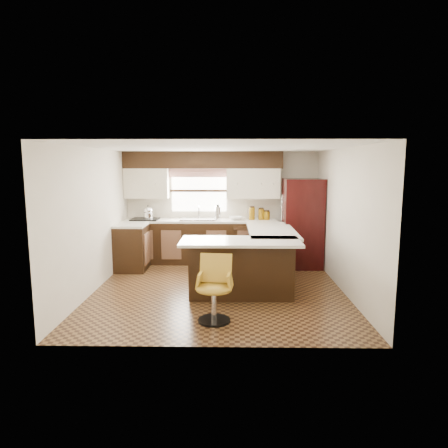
{
  "coord_description": "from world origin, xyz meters",
  "views": [
    {
      "loc": [
        0.21,
        -6.62,
        2.13
      ],
      "look_at": [
        0.08,
        0.45,
        1.07
      ],
      "focal_mm": 32.0,
      "sensor_mm": 36.0,
      "label": 1
    }
  ],
  "objects_px": {
    "refrigerator": "(302,223)",
    "bar_chair": "(214,289)",
    "peninsula_long": "(268,256)",
    "peninsula_return": "(241,269)"
  },
  "relations": [
    {
      "from": "bar_chair",
      "to": "peninsula_long",
      "type": "bearing_deg",
      "value": 71.69
    },
    {
      "from": "peninsula_return",
      "to": "bar_chair",
      "type": "distance_m",
      "value": 1.15
    },
    {
      "from": "peninsula_long",
      "to": "refrigerator",
      "type": "xyz_separation_m",
      "value": [
        0.79,
        0.97,
        0.47
      ]
    },
    {
      "from": "refrigerator",
      "to": "bar_chair",
      "type": "height_order",
      "value": "refrigerator"
    },
    {
      "from": "refrigerator",
      "to": "peninsula_return",
      "type": "bearing_deg",
      "value": -124.01
    },
    {
      "from": "peninsula_long",
      "to": "bar_chair",
      "type": "bearing_deg",
      "value": -114.12
    },
    {
      "from": "peninsula_return",
      "to": "refrigerator",
      "type": "relative_size",
      "value": 0.9
    },
    {
      "from": "peninsula_long",
      "to": "refrigerator",
      "type": "height_order",
      "value": "refrigerator"
    },
    {
      "from": "refrigerator",
      "to": "bar_chair",
      "type": "xyz_separation_m",
      "value": [
        -1.7,
        -3.02,
        -0.46
      ]
    },
    {
      "from": "peninsula_long",
      "to": "peninsula_return",
      "type": "relative_size",
      "value": 1.18
    }
  ]
}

